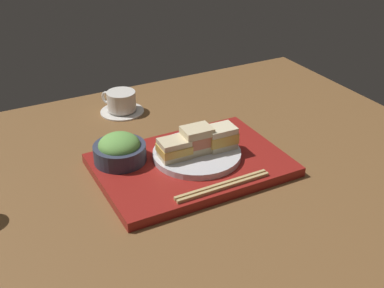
{
  "coord_description": "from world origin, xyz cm",
  "views": [
    {
      "loc": [
        -37.89,
        -84.51,
        59.61
      ],
      "look_at": [
        7.34,
        1.29,
        5.0
      ],
      "focal_mm": 46.37,
      "sensor_mm": 36.0,
      "label": 1
    }
  ],
  "objects": [
    {
      "name": "salad_bowl",
      "position": [
        -7.97,
        6.5,
        5.03
      ],
      "size": [
        11.66,
        11.66,
        6.47
      ],
      "color": "#33384C",
      "rests_on": "serving_tray"
    },
    {
      "name": "serving_tray",
      "position": [
        5.92,
        -0.98,
        1.09
      ],
      "size": [
        41.44,
        28.63,
        2.19
      ],
      "primitive_type": "cube",
      "color": "maroon",
      "rests_on": "ground_plane"
    },
    {
      "name": "sandwich_near",
      "position": [
        2.27,
        -0.19,
        5.8
      ],
      "size": [
        6.92,
        5.52,
        4.35
      ],
      "color": "beige",
      "rests_on": "sandwich_plate"
    },
    {
      "name": "sandwich_middle",
      "position": [
        7.89,
        -0.5,
        6.61
      ],
      "size": [
        7.14,
        5.28,
        5.97
      ],
      "color": "beige",
      "rests_on": "sandwich_plate"
    },
    {
      "name": "chopsticks_pair",
      "position": [
        6.84,
        -13.21,
        2.54
      ],
      "size": [
        21.6,
        1.97,
        0.7
      ],
      "color": "tan",
      "rests_on": "serving_tray"
    },
    {
      "name": "sandwich_far",
      "position": [
        13.52,
        -0.8,
        6.2
      ],
      "size": [
        7.03,
        5.33,
        5.16
      ],
      "color": "beige",
      "rests_on": "sandwich_plate"
    },
    {
      "name": "coffee_cup",
      "position": [
        2.73,
        34.23,
        2.77
      ],
      "size": [
        12.01,
        12.01,
        6.02
      ],
      "color": "silver",
      "rests_on": "ground_plane"
    },
    {
      "name": "sandwich_plate",
      "position": [
        7.89,
        -0.5,
        2.9
      ],
      "size": [
        19.93,
        19.93,
        1.44
      ],
      "primitive_type": "cylinder",
      "color": "silver",
      "rests_on": "serving_tray"
    },
    {
      "name": "ground_plane",
      "position": [
        0.0,
        0.0,
        -1.5
      ],
      "size": [
        140.0,
        100.0,
        3.0
      ],
      "primitive_type": "cube",
      "color": "brown"
    }
  ]
}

